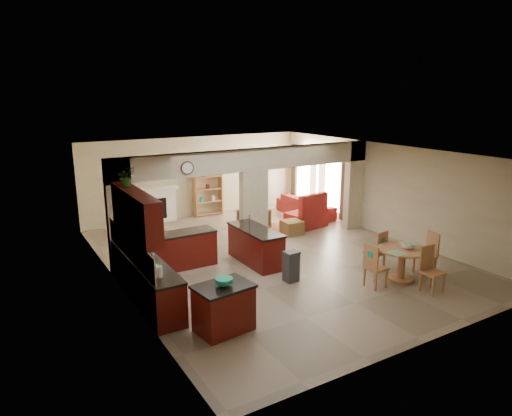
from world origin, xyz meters
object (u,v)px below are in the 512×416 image
dining_table (402,259)px  sofa (305,206)px  armchair (254,220)px  kitchen_island (224,308)px

dining_table → sofa: (1.56, 5.82, -0.17)m
armchair → sofa: bearing=177.7°
dining_table → armchair: 5.19m
kitchen_island → armchair: size_ratio=1.37×
sofa → armchair: (-2.56, -0.73, 0.02)m
armchair → dining_table: bearing=82.9°
kitchen_island → dining_table: bearing=-7.5°
kitchen_island → armchair: 6.21m
kitchen_island → dining_table: size_ratio=0.97×
dining_table → sofa: size_ratio=0.49×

